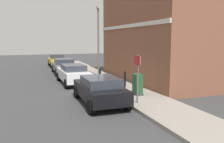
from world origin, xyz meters
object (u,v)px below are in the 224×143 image
object	(u,v)px
car_grey	(64,66)
utility_cabinet	(138,85)
bollard_near_cabinet	(125,79)
street_sign	(138,72)
bollard_far_kerb	(100,76)
car_yellow	(57,60)
car_white	(73,73)
lamppost	(98,38)
car_black	(100,89)

from	to	relation	value
car_grey	utility_cabinet	world-z (taller)	car_grey
utility_cabinet	bollard_near_cabinet	size ratio (longest dim) A/B	1.11
car_grey	utility_cabinet	xyz separation A→B (m)	(2.40, -10.72, -0.04)
car_grey	street_sign	bearing A→B (deg)	-171.53
bollard_far_kerb	car_yellow	bearing A→B (deg)	95.83
street_sign	utility_cabinet	bearing A→B (deg)	63.71
car_white	utility_cabinet	world-z (taller)	car_white
car_grey	bollard_near_cabinet	bearing A→B (deg)	-163.07
bollard_far_kerb	street_sign	distance (m)	5.51
car_yellow	bollard_near_cabinet	distance (m)	15.10
car_grey	car_yellow	distance (m)	6.22
car_yellow	street_sign	xyz separation A→B (m)	(1.54, -18.49, 0.92)
car_white	street_sign	xyz separation A→B (m)	(1.81, -6.81, 0.92)
car_grey	street_sign	world-z (taller)	street_sign
street_sign	lamppost	xyz separation A→B (m)	(0.78, 9.11, 1.64)
bollard_near_cabinet	car_black	bearing A→B (deg)	-132.88
car_black	car_yellow	xyz separation A→B (m)	(0.03, 17.54, 0.02)
car_black	street_sign	xyz separation A→B (m)	(1.57, -0.95, 0.93)
car_white	street_sign	bearing A→B (deg)	-166.54
car_white	car_yellow	world-z (taller)	car_yellow
lamppost	car_grey	bearing A→B (deg)	127.39
car_grey	car_yellow	bearing A→B (deg)	-0.01
car_yellow	bollard_far_kerb	bearing A→B (deg)	-174.04
car_white	lamppost	distance (m)	4.30
bollard_near_cabinet	car_yellow	bearing A→B (deg)	99.17
utility_cabinet	car_grey	bearing A→B (deg)	102.63
car_yellow	car_white	bearing A→B (deg)	178.81
car_yellow	bollard_near_cabinet	size ratio (longest dim) A/B	4.05
bollard_near_cabinet	car_grey	bearing A→B (deg)	106.06
bollard_far_kerb	car_grey	bearing A→B (deg)	101.81
car_black	car_grey	distance (m)	11.32
car_yellow	utility_cabinet	xyz separation A→B (m)	(2.31, -16.94, -0.06)
car_grey	car_black	bearing A→B (deg)	-178.81
bollard_far_kerb	street_sign	size ratio (longest dim) A/B	0.45
car_grey	lamppost	distance (m)	4.74
car_grey	bollard_far_kerb	distance (m)	6.99
car_yellow	utility_cabinet	bearing A→B (deg)	-172.13
car_grey	bollard_near_cabinet	distance (m)	9.04
car_black	car_white	bearing A→B (deg)	2.46
car_yellow	utility_cabinet	distance (m)	17.09
utility_cabinet	street_sign	bearing A→B (deg)	-116.29
car_black	bollard_near_cabinet	bearing A→B (deg)	-42.70
utility_cabinet	lamppost	xyz separation A→B (m)	(0.01, 7.56, 2.62)
utility_cabinet	car_white	bearing A→B (deg)	116.06
car_grey	bollard_near_cabinet	xyz separation A→B (m)	(2.50, -8.69, -0.02)
car_white	bollard_near_cabinet	xyz separation A→B (m)	(2.67, -3.23, -0.04)
car_white	car_grey	bearing A→B (deg)	-3.19
bollard_far_kerb	car_black	bearing A→B (deg)	-107.02
car_white	bollard_near_cabinet	size ratio (longest dim) A/B	4.21
bollard_near_cabinet	lamppost	bearing A→B (deg)	90.88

